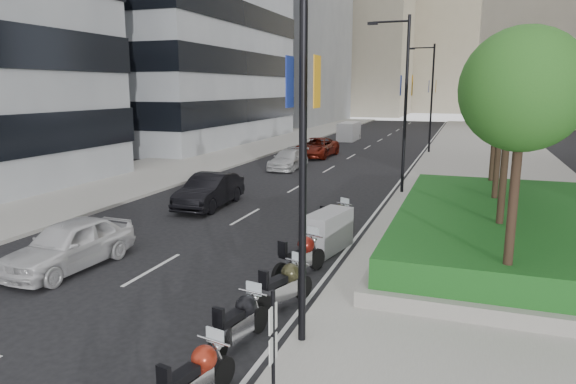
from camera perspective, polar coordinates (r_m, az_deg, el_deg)
The scene contains 29 objects.
ground at distance 12.72m, azimuth -19.42°, elevation -14.74°, with size 160.00×160.00×0.00m, color black.
sidewalk_right at distance 39.16m, azimuth 21.56°, elevation 2.76°, with size 10.00×100.00×0.15m, color #9E9B93.
sidewalk_left at distance 43.68m, azimuth -7.16°, elevation 4.31°, with size 8.00×100.00×0.15m, color #9E9B93.
lane_edge at distance 39.31m, azimuth 13.82°, elevation 3.16°, with size 0.12×100.00×0.01m, color silver.
lane_centre at distance 40.14m, azimuth 6.41°, elevation 3.59°, with size 0.12×100.00×0.01m, color silver.
building_grey_far at distance 85.32m, azimuth -2.43°, elevation 17.91°, with size 22.00×26.00×30.00m, color gray.
building_cream_left at distance 112.28m, azimuth 6.53°, elevation 17.33°, with size 26.00×24.00×34.00m, color #B7AD93.
building_cream_centre at distance 129.57m, azimuth 17.71°, elevation 16.98°, with size 30.00×24.00×38.00m, color #B7AD93.
planter at distance 19.61m, azimuth 26.33°, elevation -4.90°, with size 10.00×14.00×0.40m, color gray.
hedge at distance 19.46m, azimuth 26.48°, elevation -3.20°, with size 9.40×13.40×0.80m, color #17511C.
tree_0 at distance 12.80m, azimuth 24.67°, elevation 10.20°, with size 2.80×2.80×6.30m.
tree_1 at distance 16.79m, azimuth 23.51°, elevation 10.36°, with size 2.80×2.80×6.30m.
tree_2 at distance 20.78m, azimuth 22.80°, elevation 10.46°, with size 2.80×2.80×6.30m.
tree_3 at distance 24.78m, azimuth 22.31°, elevation 10.53°, with size 2.80×2.80×6.30m.
lamp_post_0 at distance 10.30m, azimuth 0.85°, elevation 9.16°, with size 2.34×0.45×9.00m.
lamp_post_1 at distance 26.96m, azimuth 12.65°, elevation 10.34°, with size 2.34×0.45×9.00m.
lamp_post_2 at distance 44.87m, azimuth 15.50°, elevation 10.57°, with size 2.34×0.45×9.00m.
parking_sign at distance 8.29m, azimuth -1.65°, elevation -17.60°, with size 0.06×0.32×2.50m.
motorcycle_1 at distance 9.55m, azimuth -10.20°, elevation -19.66°, with size 0.75×2.13×1.07m.
motorcycle_2 at distance 11.38m, azimuth -5.34°, elevation -14.09°, with size 0.72×2.16×1.08m.
motorcycle_3 at distance 13.11m, azimuth -0.40°, elevation -10.37°, with size 1.00×2.17×1.12m.
motorcycle_4 at distance 15.17m, azimuth 1.40°, elevation -7.15°, with size 1.06×2.28×1.18m.
motorcycle_5 at distance 17.59m, azimuth 4.45°, elevation -4.39°, with size 1.33×2.37×1.36m.
motorcycle_6 at distance 19.78m, azimuth 5.33°, elevation -2.90°, with size 1.07×2.05×1.09m.
car_a at distance 17.22m, azimuth -23.11°, elevation -5.37°, with size 1.80×4.47×1.52m, color silver.
car_b at distance 24.21m, azimuth -8.73°, elevation 0.15°, with size 1.63×4.69×1.54m, color black.
car_c at distance 35.29m, azimuth 0.04°, elevation 3.64°, with size 1.84×4.52×1.31m, color silver.
car_d at distance 41.54m, azimuth 3.19°, elevation 4.96°, with size 2.52×5.47×1.52m, color maroon.
delivery_van at distance 54.97m, azimuth 6.75°, elevation 6.62°, with size 1.76×4.50×1.88m.
Camera 1 is at (7.42, -8.75, 5.49)m, focal length 32.00 mm.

